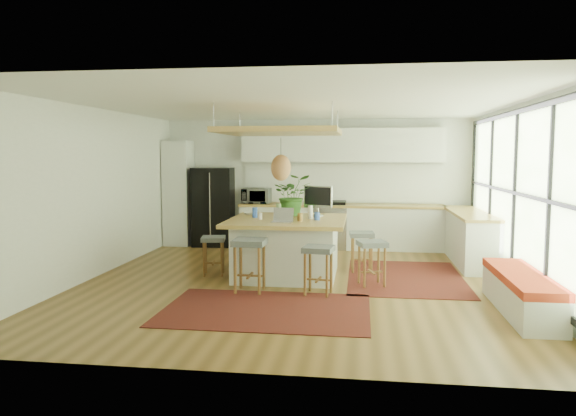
# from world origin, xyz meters

# --- Properties ---
(floor) EXTENTS (7.00, 7.00, 0.00)m
(floor) POSITION_xyz_m (0.00, 0.00, 0.00)
(floor) COLOR #553B18
(floor) RESTS_ON ground
(ceiling) EXTENTS (7.00, 7.00, 0.00)m
(ceiling) POSITION_xyz_m (0.00, 0.00, 2.70)
(ceiling) COLOR white
(ceiling) RESTS_ON ground
(wall_back) EXTENTS (6.50, 0.00, 6.50)m
(wall_back) POSITION_xyz_m (0.00, 3.50, 1.35)
(wall_back) COLOR silver
(wall_back) RESTS_ON ground
(wall_front) EXTENTS (6.50, 0.00, 6.50)m
(wall_front) POSITION_xyz_m (0.00, -3.50, 1.35)
(wall_front) COLOR silver
(wall_front) RESTS_ON ground
(wall_left) EXTENTS (0.00, 7.00, 7.00)m
(wall_left) POSITION_xyz_m (-3.25, 0.00, 1.35)
(wall_left) COLOR silver
(wall_left) RESTS_ON ground
(wall_right) EXTENTS (0.00, 7.00, 7.00)m
(wall_right) POSITION_xyz_m (3.25, 0.00, 1.35)
(wall_right) COLOR silver
(wall_right) RESTS_ON ground
(window_wall) EXTENTS (0.10, 6.20, 2.60)m
(window_wall) POSITION_xyz_m (3.22, 0.00, 1.40)
(window_wall) COLOR black
(window_wall) RESTS_ON wall_right
(pantry) EXTENTS (0.55, 0.60, 2.25)m
(pantry) POSITION_xyz_m (-2.95, 3.18, 1.12)
(pantry) COLOR silver
(pantry) RESTS_ON floor
(back_counter_base) EXTENTS (4.20, 0.60, 0.88)m
(back_counter_base) POSITION_xyz_m (0.55, 3.18, 0.44)
(back_counter_base) COLOR silver
(back_counter_base) RESTS_ON floor
(back_counter_top) EXTENTS (4.24, 0.64, 0.05)m
(back_counter_top) POSITION_xyz_m (0.55, 3.18, 0.90)
(back_counter_top) COLOR olive
(back_counter_top) RESTS_ON back_counter_base
(backsplash) EXTENTS (4.20, 0.02, 0.80)m
(backsplash) POSITION_xyz_m (0.55, 3.48, 1.35)
(backsplash) COLOR white
(backsplash) RESTS_ON wall_back
(upper_cabinets) EXTENTS (4.20, 0.34, 0.70)m
(upper_cabinets) POSITION_xyz_m (0.55, 3.32, 2.15)
(upper_cabinets) COLOR silver
(upper_cabinets) RESTS_ON wall_back
(range) EXTENTS (0.76, 0.62, 1.00)m
(range) POSITION_xyz_m (0.30, 3.18, 0.50)
(range) COLOR #A5A5AA
(range) RESTS_ON floor
(right_counter_base) EXTENTS (0.60, 2.50, 0.88)m
(right_counter_base) POSITION_xyz_m (2.93, 2.00, 0.44)
(right_counter_base) COLOR silver
(right_counter_base) RESTS_ON floor
(right_counter_top) EXTENTS (0.64, 2.54, 0.05)m
(right_counter_top) POSITION_xyz_m (2.93, 2.00, 0.90)
(right_counter_top) COLOR olive
(right_counter_top) RESTS_ON right_counter_base
(window_bench) EXTENTS (0.52, 2.00, 0.50)m
(window_bench) POSITION_xyz_m (2.95, -1.20, 0.25)
(window_bench) COLOR silver
(window_bench) RESTS_ON floor
(ceiling_panel) EXTENTS (1.86, 1.86, 0.80)m
(ceiling_panel) POSITION_xyz_m (-0.30, 0.40, 2.05)
(ceiling_panel) COLOR olive
(ceiling_panel) RESTS_ON ceiling
(rug_near) EXTENTS (2.60, 1.80, 0.01)m
(rug_near) POSITION_xyz_m (-0.21, -1.51, 0.01)
(rug_near) COLOR black
(rug_near) RESTS_ON floor
(rug_right) EXTENTS (1.80, 2.60, 0.01)m
(rug_right) POSITION_xyz_m (1.68, 0.57, 0.01)
(rug_right) COLOR black
(rug_right) RESTS_ON floor
(fridge) EXTENTS (0.87, 0.70, 1.67)m
(fridge) POSITION_xyz_m (-2.18, 3.17, 0.93)
(fridge) COLOR black
(fridge) RESTS_ON floor
(island) EXTENTS (1.85, 1.85, 0.93)m
(island) POSITION_xyz_m (-0.21, 0.46, 0.47)
(island) COLOR olive
(island) RESTS_ON floor
(stool_near_left) EXTENTS (0.46, 0.46, 0.76)m
(stool_near_left) POSITION_xyz_m (-0.60, -0.64, 0.35)
(stool_near_left) COLOR #4B5053
(stool_near_left) RESTS_ON floor
(stool_near_right) EXTENTS (0.46, 0.46, 0.68)m
(stool_near_right) POSITION_xyz_m (0.39, -0.66, 0.35)
(stool_near_right) COLOR #4B5053
(stool_near_right) RESTS_ON floor
(stool_right_front) EXTENTS (0.49, 0.49, 0.68)m
(stool_right_front) POSITION_xyz_m (1.14, -0.04, 0.35)
(stool_right_front) COLOR #4B5053
(stool_right_front) RESTS_ON floor
(stool_right_back) EXTENTS (0.42, 0.42, 0.67)m
(stool_right_back) POSITION_xyz_m (0.99, 0.93, 0.35)
(stool_right_back) COLOR #4B5053
(stool_right_back) RESTS_ON floor
(stool_left_side) EXTENTS (0.43, 0.43, 0.63)m
(stool_left_side) POSITION_xyz_m (-1.41, 0.37, 0.35)
(stool_left_side) COLOR #4B5053
(stool_left_side) RESTS_ON floor
(laptop) EXTENTS (0.34, 0.36, 0.24)m
(laptop) POSITION_xyz_m (-0.22, -0.02, 1.05)
(laptop) COLOR #A5A5AA
(laptop) RESTS_ON island
(monitor) EXTENTS (0.58, 0.43, 0.51)m
(monitor) POSITION_xyz_m (0.25, 0.93, 1.19)
(monitor) COLOR #A5A5AA
(monitor) RESTS_ON island
(microwave) EXTENTS (0.59, 0.34, 0.39)m
(microwave) POSITION_xyz_m (-1.23, 3.12, 1.12)
(microwave) COLOR #A5A5AA
(microwave) RESTS_ON back_counter_top
(island_plant) EXTENTS (0.77, 0.82, 0.54)m
(island_plant) POSITION_xyz_m (-0.18, 0.93, 1.20)
(island_plant) COLOR #1E4C19
(island_plant) RESTS_ON island
(island_bowl) EXTENTS (0.22, 0.22, 0.05)m
(island_bowl) POSITION_xyz_m (-0.92, 0.94, 0.95)
(island_bowl) COLOR silver
(island_bowl) RESTS_ON island
(island_bottle_0) EXTENTS (0.07, 0.07, 0.19)m
(island_bottle_0) POSITION_xyz_m (-0.76, 0.56, 1.03)
(island_bottle_0) COLOR blue
(island_bottle_0) RESTS_ON island
(island_bottle_1) EXTENTS (0.07, 0.07, 0.19)m
(island_bottle_1) POSITION_xyz_m (-0.61, 0.31, 1.03)
(island_bottle_1) COLOR white
(island_bottle_1) RESTS_ON island
(island_bottle_2) EXTENTS (0.07, 0.07, 0.19)m
(island_bottle_2) POSITION_xyz_m (0.04, 0.16, 1.03)
(island_bottle_2) COLOR olive
(island_bottle_2) RESTS_ON island
(island_bottle_3) EXTENTS (0.07, 0.07, 0.19)m
(island_bottle_3) POSITION_xyz_m (0.14, 0.51, 1.03)
(island_bottle_3) COLOR silver
(island_bottle_3) RESTS_ON island
(island_bottle_4) EXTENTS (0.07, 0.07, 0.19)m
(island_bottle_4) POSITION_xyz_m (-0.41, 0.71, 1.03)
(island_bottle_4) COLOR #698952
(island_bottle_4) RESTS_ON island
(island_bottle_5) EXTENTS (0.07, 0.07, 0.19)m
(island_bottle_5) POSITION_xyz_m (0.29, 0.36, 1.03)
(island_bottle_5) COLOR blue
(island_bottle_5) RESTS_ON island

